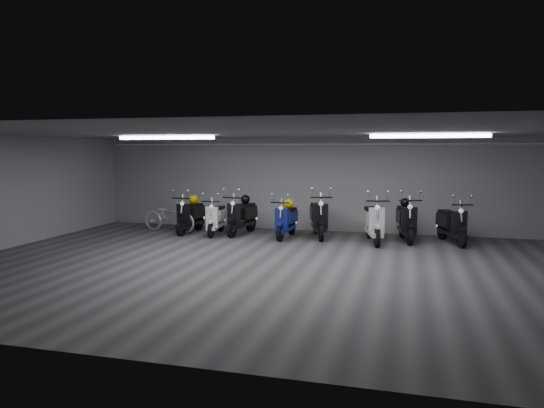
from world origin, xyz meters
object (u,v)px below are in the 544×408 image
(scooter_8, at_px, (452,218))
(bicycle, at_px, (169,213))
(scooter_4, at_px, (286,215))
(helmet_1, at_px, (405,202))
(helmet_0, at_px, (245,199))
(scooter_2, at_px, (216,213))
(scooter_3, at_px, (241,211))
(scooter_5, at_px, (319,211))
(helmet_3, at_px, (289,203))
(scooter_6, at_px, (374,215))
(helmet_2, at_px, (194,199))
(scooter_7, at_px, (406,215))
(scooter_1, at_px, (190,210))

(scooter_8, distance_m, bicycle, 8.02)
(scooter_8, bearing_deg, bicycle, 162.87)
(scooter_4, bearing_deg, helmet_1, 14.55)
(helmet_0, relative_size, helmet_1, 1.07)
(scooter_2, bearing_deg, helmet_0, 25.85)
(scooter_3, relative_size, scooter_5, 0.95)
(scooter_3, xyz_separation_m, helmet_3, (1.40, 0.01, 0.25))
(scooter_3, bearing_deg, bicycle, -169.41)
(helmet_0, bearing_deg, helmet_1, 2.06)
(scooter_3, distance_m, scooter_4, 1.41)
(scooter_3, xyz_separation_m, scooter_6, (3.78, -0.34, 0.03))
(scooter_3, xyz_separation_m, bicycle, (-2.25, -0.10, -0.12))
(helmet_2, bearing_deg, scooter_7, 0.43)
(scooter_7, relative_size, helmet_0, 7.12)
(helmet_1, xyz_separation_m, helmet_2, (-6.11, -0.31, -0.04))
(scooter_1, xyz_separation_m, scooter_5, (3.78, 0.27, 0.06))
(scooter_6, bearing_deg, helmet_1, 31.68)
(scooter_6, relative_size, bicycle, 1.09)
(scooter_7, bearing_deg, helmet_1, 90.00)
(bicycle, height_order, helmet_3, bicycle)
(scooter_8, bearing_deg, scooter_1, 163.27)
(scooter_6, relative_size, helmet_0, 7.20)
(scooter_1, height_order, helmet_0, scooter_1)
(helmet_0, bearing_deg, helmet_2, -174.63)
(scooter_1, xyz_separation_m, scooter_8, (7.31, 0.20, 0.00))
(scooter_6, distance_m, scooter_8, 2.03)
(scooter_2, distance_m, scooter_8, 6.48)
(helmet_0, bearing_deg, scooter_4, -20.05)
(scooter_7, height_order, bicycle, scooter_7)
(scooter_2, relative_size, bicycle, 0.95)
(helmet_1, bearing_deg, scooter_3, -174.73)
(scooter_5, height_order, helmet_2, scooter_5)
(scooter_3, relative_size, scooter_8, 1.04)
(scooter_1, bearing_deg, scooter_4, -0.55)
(scooter_2, xyz_separation_m, bicycle, (-1.54, 0.11, -0.05))
(scooter_7, distance_m, helmet_2, 6.16)
(scooter_6, bearing_deg, helmet_3, 159.39)
(scooter_3, bearing_deg, helmet_3, 8.29)
(scooter_6, distance_m, helmet_0, 3.80)
(scooter_6, bearing_deg, helmet_0, 158.64)
(scooter_7, distance_m, helmet_1, 0.40)
(scooter_4, xyz_separation_m, helmet_2, (-2.93, 0.34, 0.33))
(scooter_8, xyz_separation_m, bicycle, (-8.01, -0.16, -0.09))
(scooter_3, distance_m, helmet_0, 0.40)
(helmet_2, height_order, helmet_3, helmet_2)
(scooter_1, relative_size, scooter_6, 0.92)
(scooter_7, relative_size, helmet_1, 7.65)
(scooter_3, xyz_separation_m, helmet_0, (0.04, 0.26, 0.30))
(scooter_6, distance_m, helmet_2, 5.35)
(helmet_3, bearing_deg, scooter_8, 0.68)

